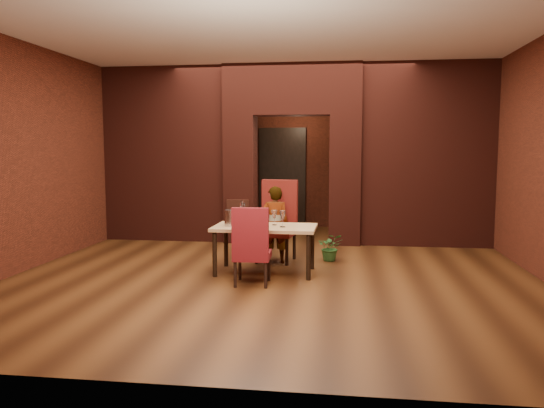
{
  "coord_description": "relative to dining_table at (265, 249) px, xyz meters",
  "views": [
    {
      "loc": [
        0.92,
        -7.56,
        1.71
      ],
      "look_at": [
        -0.1,
        0.0,
        0.91
      ],
      "focal_mm": 35.0,
      "sensor_mm": 36.0,
      "label": 1
    }
  ],
  "objects": [
    {
      "name": "rear_door",
      "position": [
        -0.26,
        4.39,
        0.72
      ],
      "size": [
        0.9,
        0.08,
        2.1
      ],
      "primitive_type": "cube",
      "color": "black",
      "rests_on": "ground"
    },
    {
      "name": "wine_glass_b",
      "position": [
        0.12,
        0.1,
        0.43
      ],
      "size": [
        0.08,
        0.08,
        0.21
      ],
      "primitive_type": null,
      "color": "white",
      "rests_on": "dining_table"
    },
    {
      "name": "pillar_left",
      "position": [
        -0.81,
        2.45,
        0.82
      ],
      "size": [
        0.55,
        0.55,
        2.3
      ],
      "primitive_type": "cube",
      "color": "maroon",
      "rests_on": "ground"
    },
    {
      "name": "lintel",
      "position": [
        0.14,
        2.45,
        2.42
      ],
      "size": [
        2.45,
        0.55,
        0.9
      ],
      "primitive_type": "cube",
      "color": "maroon",
      "rests_on": "ground"
    },
    {
      "name": "wine_glass_a",
      "position": [
        -0.2,
        0.17,
        0.43
      ],
      "size": [
        0.08,
        0.08,
        0.2
      ],
      "primitive_type": null,
      "color": "white",
      "rests_on": "dining_table"
    },
    {
      "name": "chair_near",
      "position": [
        -0.07,
        -0.63,
        0.17
      ],
      "size": [
        0.47,
        0.47,
        1.0
      ],
      "primitive_type": "cube",
      "rotation": [
        0.0,
        0.0,
        3.18
      ],
      "color": "maroon",
      "rests_on": "ground"
    },
    {
      "name": "dining_table",
      "position": [
        0.0,
        0.0,
        0.0
      ],
      "size": [
        1.41,
        0.81,
        0.65
      ],
      "primitive_type": "cube",
      "rotation": [
        0.0,
        0.0,
        -0.02
      ],
      "color": "tan",
      "rests_on": "ground"
    },
    {
      "name": "wall_front",
      "position": [
        0.14,
        -3.55,
        1.27
      ],
      "size": [
        7.0,
        0.04,
        3.2
      ],
      "primitive_type": "cube",
      "color": "maroon",
      "rests_on": "ground"
    },
    {
      "name": "person_seated",
      "position": [
        0.05,
        0.66,
        0.25
      ],
      "size": [
        0.45,
        0.33,
        1.16
      ],
      "primitive_type": "imported",
      "rotation": [
        0.0,
        0.0,
        3.26
      ],
      "color": "beige",
      "rests_on": "ground"
    },
    {
      "name": "water_bottle",
      "position": [
        -0.34,
        0.15,
        0.49
      ],
      "size": [
        0.08,
        0.08,
        0.32
      ],
      "primitive_type": "cylinder",
      "color": "white",
      "rests_on": "dining_table"
    },
    {
      "name": "chair_far",
      "position": [
        0.05,
        0.76,
        0.29
      ],
      "size": [
        0.63,
        0.63,
        1.23
      ],
      "primitive_type": "cube",
      "rotation": [
        0.0,
        0.0,
        -0.14
      ],
      "color": "maroon",
      "rests_on": "ground"
    },
    {
      "name": "wing_wall_left",
      "position": [
        -2.22,
        2.45,
        1.27
      ],
      "size": [
        2.28,
        0.35,
        3.2
      ],
      "primitive_type": "cube",
      "color": "maroon",
      "rests_on": "ground"
    },
    {
      "name": "wine_glass_c",
      "position": [
        0.25,
        -0.07,
        0.44
      ],
      "size": [
        0.09,
        0.09,
        0.23
      ],
      "primitive_type": null,
      "color": "white",
      "rests_on": "dining_table"
    },
    {
      "name": "tasting_sheet",
      "position": [
        -0.23,
        -0.1,
        0.33
      ],
      "size": [
        0.3,
        0.23,
        0.0
      ],
      "primitive_type": "cube",
      "rotation": [
        0.0,
        0.0,
        -0.03
      ],
      "color": "white",
      "rests_on": "dining_table"
    },
    {
      "name": "floor",
      "position": [
        0.14,
        0.45,
        -0.33
      ],
      "size": [
        8.0,
        8.0,
        0.0
      ],
      "primitive_type": "plane",
      "color": "#4C2913",
      "rests_on": "ground"
    },
    {
      "name": "ceiling",
      "position": [
        0.14,
        0.45,
        2.87
      ],
      "size": [
        7.0,
        8.0,
        0.04
      ],
      "primitive_type": "cube",
      "color": "silver",
      "rests_on": "ground"
    },
    {
      "name": "wall_left",
      "position": [
        -3.36,
        0.45,
        1.27
      ],
      "size": [
        0.04,
        8.0,
        3.2
      ],
      "primitive_type": "cube",
      "color": "maroon",
      "rests_on": "ground"
    },
    {
      "name": "pillar_right",
      "position": [
        1.09,
        2.45,
        0.82
      ],
      "size": [
        0.55,
        0.55,
        2.3
      ],
      "primitive_type": "cube",
      "color": "maroon",
      "rests_on": "ground"
    },
    {
      "name": "wall_back",
      "position": [
        0.14,
        4.45,
        1.27
      ],
      "size": [
        7.0,
        0.04,
        3.2
      ],
      "primitive_type": "cube",
      "color": "maroon",
      "rests_on": "ground"
    },
    {
      "name": "wall_right",
      "position": [
        3.64,
        0.45,
        1.27
      ],
      "size": [
        0.04,
        8.0,
        3.2
      ],
      "primitive_type": "cube",
      "color": "maroon",
      "rests_on": "ground"
    },
    {
      "name": "potted_plant",
      "position": [
        0.88,
        0.91,
        -0.12
      ],
      "size": [
        0.4,
        0.36,
        0.42
      ],
      "primitive_type": "imported",
      "rotation": [
        0.0,
        0.0,
        0.07
      ],
      "color": "#2A5D27",
      "rests_on": "ground"
    },
    {
      "name": "vent_panel",
      "position": [
        -0.81,
        2.15,
        0.22
      ],
      "size": [
        0.4,
        0.03,
        0.5
      ],
      "primitive_type": "cube",
      "color": "brown",
      "rests_on": "ground"
    },
    {
      "name": "rear_door_frame",
      "position": [
        -0.26,
        4.35,
        0.72
      ],
      "size": [
        1.02,
        0.04,
        2.22
      ],
      "primitive_type": "cube",
      "color": "black",
      "rests_on": "ground"
    },
    {
      "name": "wine_bucket",
      "position": [
        -0.46,
        -0.07,
        0.44
      ],
      "size": [
        0.18,
        0.18,
        0.22
      ],
      "primitive_type": "cylinder",
      "color": "#B4B3BB",
      "rests_on": "dining_table"
    },
    {
      "name": "wing_wall_right",
      "position": [
        2.5,
        2.45,
        1.27
      ],
      "size": [
        2.28,
        0.35,
        3.2
      ],
      "primitive_type": "cube",
      "color": "maroon",
      "rests_on": "ground"
    }
  ]
}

